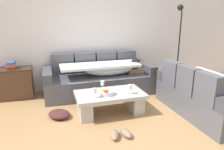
{
  "coord_description": "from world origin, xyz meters",
  "views": [
    {
      "loc": [
        -1.03,
        -2.7,
        1.65
      ],
      "look_at": [
        0.14,
        1.08,
        0.55
      ],
      "focal_mm": 33.0,
      "sensor_mm": 36.0,
      "label": 1
    }
  ],
  "objects_px": {
    "couch_along_wall": "(101,79)",
    "coffee_table": "(110,100)",
    "wine_glass_far_back": "(102,83)",
    "side_cabinet": "(15,83)",
    "wine_glass_near_right": "(130,87)",
    "book_stack_on_cabinet": "(11,65)",
    "couch_near_window": "(204,95)",
    "pair_of_shoes": "(120,134)",
    "fruit_bowl": "(106,92)",
    "wine_glass_near_left": "(95,91)",
    "open_magazine": "(121,91)",
    "crumpled_garment": "(59,114)",
    "floor_lamp": "(179,41)"
  },
  "relations": [
    {
      "from": "couch_along_wall",
      "to": "floor_lamp",
      "type": "bearing_deg",
      "value": -0.56
    },
    {
      "from": "wine_glass_near_left",
      "to": "floor_lamp",
      "type": "bearing_deg",
      "value": 26.89
    },
    {
      "from": "couch_along_wall",
      "to": "open_magazine",
      "type": "distance_m",
      "value": 1.06
    },
    {
      "from": "couch_along_wall",
      "to": "wine_glass_near_right",
      "type": "xyz_separation_m",
      "value": [
        0.21,
        -1.21,
        0.17
      ]
    },
    {
      "from": "couch_near_window",
      "to": "wine_glass_near_right",
      "type": "height_order",
      "value": "couch_near_window"
    },
    {
      "from": "wine_glass_far_back",
      "to": "crumpled_garment",
      "type": "distance_m",
      "value": 0.93
    },
    {
      "from": "wine_glass_near_left",
      "to": "crumpled_garment",
      "type": "bearing_deg",
      "value": 158.94
    },
    {
      "from": "wine_glass_near_right",
      "to": "open_magazine",
      "type": "distance_m",
      "value": 0.22
    },
    {
      "from": "wine_glass_near_right",
      "to": "open_magazine",
      "type": "xyz_separation_m",
      "value": [
        -0.1,
        0.16,
        -0.11
      ]
    },
    {
      "from": "couch_near_window",
      "to": "crumpled_garment",
      "type": "xyz_separation_m",
      "value": [
        -2.46,
        0.57,
        -0.27
      ]
    },
    {
      "from": "fruit_bowl",
      "to": "pair_of_shoes",
      "type": "distance_m",
      "value": 0.82
    },
    {
      "from": "open_magazine",
      "to": "wine_glass_far_back",
      "type": "bearing_deg",
      "value": 150.42
    },
    {
      "from": "open_magazine",
      "to": "crumpled_garment",
      "type": "height_order",
      "value": "open_magazine"
    },
    {
      "from": "book_stack_on_cabinet",
      "to": "wine_glass_near_left",
      "type": "bearing_deg",
      "value": -45.16
    },
    {
      "from": "wine_glass_far_back",
      "to": "floor_lamp",
      "type": "distance_m",
      "value": 2.36
    },
    {
      "from": "couch_along_wall",
      "to": "coffee_table",
      "type": "distance_m",
      "value": 1.07
    },
    {
      "from": "wine_glass_near_left",
      "to": "side_cabinet",
      "type": "relative_size",
      "value": 0.23
    },
    {
      "from": "coffee_table",
      "to": "open_magazine",
      "type": "xyz_separation_m",
      "value": [
        0.22,
        0.01,
        0.15
      ]
    },
    {
      "from": "couch_along_wall",
      "to": "book_stack_on_cabinet",
      "type": "distance_m",
      "value": 1.89
    },
    {
      "from": "open_magazine",
      "to": "book_stack_on_cabinet",
      "type": "distance_m",
      "value": 2.36
    },
    {
      "from": "couch_near_window",
      "to": "coffee_table",
      "type": "height_order",
      "value": "couch_near_window"
    },
    {
      "from": "side_cabinet",
      "to": "floor_lamp",
      "type": "bearing_deg",
      "value": -3.73
    },
    {
      "from": "couch_along_wall",
      "to": "coffee_table",
      "type": "xyz_separation_m",
      "value": [
        -0.11,
        -1.07,
        -0.09
      ]
    },
    {
      "from": "pair_of_shoes",
      "to": "wine_glass_far_back",
      "type": "bearing_deg",
      "value": 89.79
    },
    {
      "from": "coffee_table",
      "to": "open_magazine",
      "type": "height_order",
      "value": "open_magazine"
    },
    {
      "from": "coffee_table",
      "to": "pair_of_shoes",
      "type": "relative_size",
      "value": 3.49
    },
    {
      "from": "wine_glass_near_left",
      "to": "floor_lamp",
      "type": "distance_m",
      "value": 2.71
    },
    {
      "from": "fruit_bowl",
      "to": "wine_glass_near_left",
      "type": "height_order",
      "value": "wine_glass_near_left"
    },
    {
      "from": "fruit_bowl",
      "to": "coffee_table",
      "type": "bearing_deg",
      "value": 35.0
    },
    {
      "from": "book_stack_on_cabinet",
      "to": "crumpled_garment",
      "type": "xyz_separation_m",
      "value": [
        0.85,
        -1.21,
        -0.65
      ]
    },
    {
      "from": "coffee_table",
      "to": "book_stack_on_cabinet",
      "type": "bearing_deg",
      "value": 143.36
    },
    {
      "from": "couch_along_wall",
      "to": "side_cabinet",
      "type": "relative_size",
      "value": 3.32
    },
    {
      "from": "wine_glass_near_left",
      "to": "book_stack_on_cabinet",
      "type": "bearing_deg",
      "value": 134.84
    },
    {
      "from": "book_stack_on_cabinet",
      "to": "wine_glass_far_back",
      "type": "bearing_deg",
      "value": -32.91
    },
    {
      "from": "fruit_bowl",
      "to": "wine_glass_far_back",
      "type": "bearing_deg",
      "value": 88.48
    },
    {
      "from": "couch_along_wall",
      "to": "book_stack_on_cabinet",
      "type": "height_order",
      "value": "couch_along_wall"
    },
    {
      "from": "floor_lamp",
      "to": "crumpled_garment",
      "type": "bearing_deg",
      "value": -161.7
    },
    {
      "from": "wine_glass_near_right",
      "to": "coffee_table",
      "type": "bearing_deg",
      "value": 155.28
    },
    {
      "from": "fruit_bowl",
      "to": "wine_glass_near_right",
      "type": "relative_size",
      "value": 1.69
    },
    {
      "from": "wine_glass_near_right",
      "to": "pair_of_shoes",
      "type": "xyz_separation_m",
      "value": [
        -0.4,
        -0.65,
        -0.45
      ]
    },
    {
      "from": "wine_glass_far_back",
      "to": "side_cabinet",
      "type": "bearing_deg",
      "value": 146.55
    },
    {
      "from": "book_stack_on_cabinet",
      "to": "fruit_bowl",
      "type": "bearing_deg",
      "value": -39.3
    },
    {
      "from": "wine_glass_far_back",
      "to": "wine_glass_near_right",
      "type": "bearing_deg",
      "value": -42.5
    },
    {
      "from": "side_cabinet",
      "to": "book_stack_on_cabinet",
      "type": "relative_size",
      "value": 3.09
    },
    {
      "from": "coffee_table",
      "to": "wine_glass_far_back",
      "type": "distance_m",
      "value": 0.35
    },
    {
      "from": "book_stack_on_cabinet",
      "to": "pair_of_shoes",
      "type": "height_order",
      "value": "book_stack_on_cabinet"
    },
    {
      "from": "couch_along_wall",
      "to": "floor_lamp",
      "type": "relative_size",
      "value": 1.23
    },
    {
      "from": "side_cabinet",
      "to": "pair_of_shoes",
      "type": "distance_m",
      "value": 2.66
    },
    {
      "from": "side_cabinet",
      "to": "open_magazine",
      "type": "bearing_deg",
      "value": -33.63
    },
    {
      "from": "wine_glass_near_left",
      "to": "open_magazine",
      "type": "bearing_deg",
      "value": 16.66
    }
  ]
}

